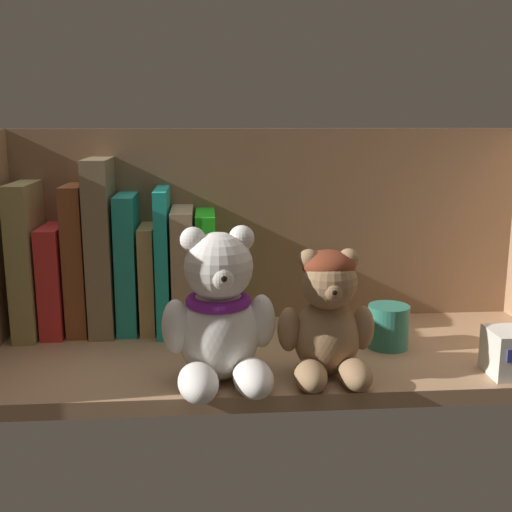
{
  "coord_description": "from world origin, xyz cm",
  "views": [
    {
      "loc": [
        -9.36,
        -79.1,
        32.31
      ],
      "look_at": [
        -3.21,
        0.0,
        14.87
      ],
      "focal_mm": 44.35,
      "sensor_mm": 36.0,
      "label": 1
    }
  ],
  "objects_px": {
    "teddy_bear_smaller": "(328,317)",
    "book_0": "(30,258)",
    "book_4": "(128,262)",
    "book_5": "(149,277)",
    "book_1": "(57,278)",
    "book_6": "(164,259)",
    "book_8": "(206,269)",
    "teddy_bear_larger": "(220,318)",
    "book_3": "(103,246)",
    "book_2": "(79,258)",
    "book_7": "(184,268)",
    "pillar_candle": "(389,327)"
  },
  "relations": [
    {
      "from": "pillar_candle",
      "to": "book_7",
      "type": "bearing_deg",
      "value": 158.35
    },
    {
      "from": "teddy_bear_larger",
      "to": "pillar_candle",
      "type": "distance_m",
      "value": 0.25
    },
    {
      "from": "book_1",
      "to": "book_5",
      "type": "relative_size",
      "value": 1.01
    },
    {
      "from": "book_4",
      "to": "book_7",
      "type": "height_order",
      "value": "book_4"
    },
    {
      "from": "teddy_bear_smaller",
      "to": "book_0",
      "type": "bearing_deg",
      "value": 153.23
    },
    {
      "from": "book_2",
      "to": "book_7",
      "type": "distance_m",
      "value": 0.15
    },
    {
      "from": "book_8",
      "to": "teddy_bear_smaller",
      "type": "xyz_separation_m",
      "value": [
        0.14,
        -0.2,
        -0.01
      ]
    },
    {
      "from": "book_3",
      "to": "book_6",
      "type": "distance_m",
      "value": 0.09
    },
    {
      "from": "book_7",
      "to": "pillar_candle",
      "type": "relative_size",
      "value": 3.08
    },
    {
      "from": "book_3",
      "to": "book_6",
      "type": "xyz_separation_m",
      "value": [
        0.09,
        0.0,
        -0.02
      ]
    },
    {
      "from": "book_6",
      "to": "book_3",
      "type": "bearing_deg",
      "value": -180.0
    },
    {
      "from": "book_4",
      "to": "book_8",
      "type": "bearing_deg",
      "value": 0.0
    },
    {
      "from": "book_1",
      "to": "book_2",
      "type": "distance_m",
      "value": 0.04
    },
    {
      "from": "book_1",
      "to": "book_5",
      "type": "height_order",
      "value": "book_1"
    },
    {
      "from": "book_1",
      "to": "book_8",
      "type": "distance_m",
      "value": 0.21
    },
    {
      "from": "book_0",
      "to": "book_6",
      "type": "relative_size",
      "value": 1.05
    },
    {
      "from": "book_5",
      "to": "book_7",
      "type": "height_order",
      "value": "book_7"
    },
    {
      "from": "book_5",
      "to": "teddy_bear_larger",
      "type": "xyz_separation_m",
      "value": [
        0.1,
        -0.2,
        0.0
      ]
    },
    {
      "from": "book_0",
      "to": "book_6",
      "type": "xyz_separation_m",
      "value": [
        0.19,
        0.0,
        -0.0
      ]
    },
    {
      "from": "book_0",
      "to": "book_2",
      "type": "height_order",
      "value": "book_0"
    },
    {
      "from": "book_6",
      "to": "teddy_bear_smaller",
      "type": "height_order",
      "value": "book_6"
    },
    {
      "from": "book_5",
      "to": "book_6",
      "type": "bearing_deg",
      "value": 0.0
    },
    {
      "from": "book_1",
      "to": "book_4",
      "type": "height_order",
      "value": "book_4"
    },
    {
      "from": "book_2",
      "to": "book_4",
      "type": "relative_size",
      "value": 1.07
    },
    {
      "from": "book_1",
      "to": "book_6",
      "type": "xyz_separation_m",
      "value": [
        0.15,
        0.0,
        0.03
      ]
    },
    {
      "from": "book_1",
      "to": "book_7",
      "type": "relative_size",
      "value": 0.87
    },
    {
      "from": "book_3",
      "to": "book_5",
      "type": "height_order",
      "value": "book_3"
    },
    {
      "from": "book_4",
      "to": "book_1",
      "type": "bearing_deg",
      "value": 180.0
    },
    {
      "from": "book_1",
      "to": "book_4",
      "type": "bearing_deg",
      "value": 0.0
    },
    {
      "from": "book_2",
      "to": "book_0",
      "type": "bearing_deg",
      "value": 180.0
    },
    {
      "from": "book_0",
      "to": "book_6",
      "type": "distance_m",
      "value": 0.19
    },
    {
      "from": "book_2",
      "to": "book_7",
      "type": "bearing_deg",
      "value": 0.0
    },
    {
      "from": "book_6",
      "to": "book_7",
      "type": "height_order",
      "value": "book_6"
    },
    {
      "from": "book_6",
      "to": "teddy_bear_larger",
      "type": "relative_size",
      "value": 1.13
    },
    {
      "from": "book_0",
      "to": "book_3",
      "type": "xyz_separation_m",
      "value": [
        0.1,
        -0.0,
        0.02
      ]
    },
    {
      "from": "book_2",
      "to": "book_6",
      "type": "bearing_deg",
      "value": 0.0
    },
    {
      "from": "book_5",
      "to": "book_8",
      "type": "xyz_separation_m",
      "value": [
        0.08,
        0.0,
        0.01
      ]
    },
    {
      "from": "book_2",
      "to": "book_5",
      "type": "xyz_separation_m",
      "value": [
        0.1,
        0.0,
        -0.03
      ]
    },
    {
      "from": "book_6",
      "to": "book_1",
      "type": "bearing_deg",
      "value": -180.0
    },
    {
      "from": "book_1",
      "to": "book_5",
      "type": "distance_m",
      "value": 0.13
    },
    {
      "from": "book_4",
      "to": "book_5",
      "type": "distance_m",
      "value": 0.04
    },
    {
      "from": "book_1",
      "to": "book_4",
      "type": "xyz_separation_m",
      "value": [
        0.1,
        0.0,
        0.02
      ]
    },
    {
      "from": "book_5",
      "to": "teddy_bear_larger",
      "type": "height_order",
      "value": "teddy_bear_larger"
    },
    {
      "from": "book_0",
      "to": "book_3",
      "type": "distance_m",
      "value": 0.1
    },
    {
      "from": "book_6",
      "to": "teddy_bear_larger",
      "type": "distance_m",
      "value": 0.22
    },
    {
      "from": "book_3",
      "to": "book_2",
      "type": "bearing_deg",
      "value": -180.0
    },
    {
      "from": "book_5",
      "to": "pillar_candle",
      "type": "distance_m",
      "value": 0.35
    },
    {
      "from": "book_5",
      "to": "book_1",
      "type": "bearing_deg",
      "value": 180.0
    },
    {
      "from": "book_8",
      "to": "teddy_bear_smaller",
      "type": "height_order",
      "value": "book_8"
    },
    {
      "from": "book_2",
      "to": "book_3",
      "type": "distance_m",
      "value": 0.04
    }
  ]
}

